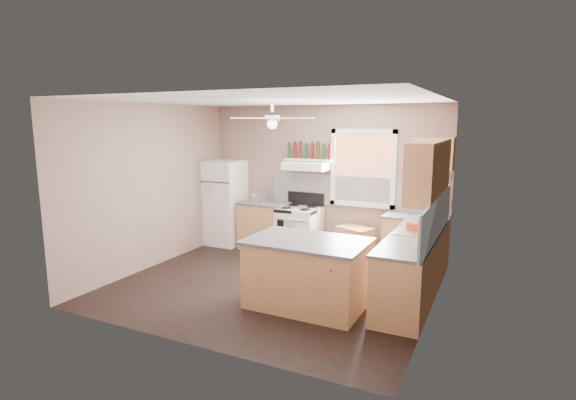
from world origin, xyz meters
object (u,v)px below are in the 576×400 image
at_px(refrigerator, 225,203).
at_px(cart, 355,244).
at_px(toaster, 260,198).
at_px(stove, 299,231).
at_px(island, 307,275).

distance_m(refrigerator, cart, 2.73).
bearing_deg(cart, refrigerator, -155.45).
distance_m(refrigerator, toaster, 0.85).
distance_m(refrigerator, stove, 1.67).
relative_size(toaster, cart, 0.48).
relative_size(toaster, island, 0.19).
bearing_deg(island, toaster, 132.56).
bearing_deg(toaster, cart, 16.81).
height_order(toaster, island, toaster).
bearing_deg(toaster, island, -33.82).
bearing_deg(stove, cart, 3.27).
distance_m(cart, island, 2.17).
bearing_deg(stove, island, -61.44).
relative_size(stove, island, 0.59).
distance_m(refrigerator, island, 3.47).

